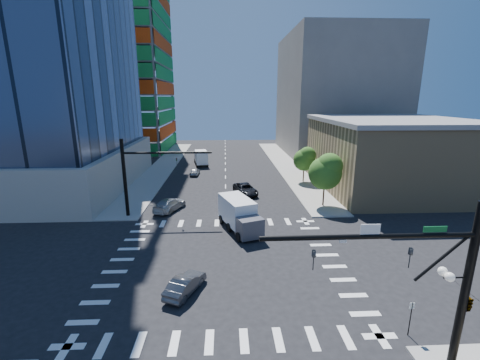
{
  "coord_description": "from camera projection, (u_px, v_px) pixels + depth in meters",
  "views": [
    {
      "loc": [
        0.05,
        -24.55,
        13.66
      ],
      "look_at": [
        1.54,
        8.0,
        5.19
      ],
      "focal_mm": 24.0,
      "sensor_mm": 36.0,
      "label": 1
    }
  ],
  "objects": [
    {
      "name": "sidewalk_ne",
      "position": [
        286.0,
        164.0,
        66.38
      ],
      "size": [
        5.0,
        60.0,
        0.15
      ],
      "primitive_type": "cube",
      "color": "gray",
      "rests_on": "ground"
    },
    {
      "name": "construction_building",
      "position": [
        114.0,
        51.0,
        79.64
      ],
      "size": [
        25.16,
        34.5,
        70.6
      ],
      "color": "slate",
      "rests_on": "ground"
    },
    {
      "name": "no_parking_sign",
      "position": [
        411.0,
        315.0,
        18.6
      ],
      "size": [
        0.3,
        0.06,
        2.2
      ],
      "color": "black",
      "rests_on": "ground"
    },
    {
      "name": "car_sb_near",
      "position": [
        170.0,
        204.0,
        39.66
      ],
      "size": [
        4.02,
        5.64,
        1.52
      ],
      "primitive_type": "imported",
      "rotation": [
        0.0,
        0.0,
        2.74
      ],
      "color": "#B3B3B3",
      "rests_on": "ground"
    },
    {
      "name": "box_truck_near",
      "position": [
        241.0,
        218.0,
        33.41
      ],
      "size": [
        4.66,
        6.8,
        3.29
      ],
      "rotation": [
        0.0,
        0.0,
        0.35
      ],
      "color": "black",
      "rests_on": "ground"
    },
    {
      "name": "car_sb_mid",
      "position": [
        195.0,
        172.0,
        57.63
      ],
      "size": [
        1.72,
        3.82,
        1.27
      ],
      "primitive_type": "imported",
      "rotation": [
        0.0,
        0.0,
        3.08
      ],
      "color": "#989A9F",
      "rests_on": "ground"
    },
    {
      "name": "car_nb_far",
      "position": [
        245.0,
        189.0,
        46.15
      ],
      "size": [
        3.82,
        5.96,
        1.53
      ],
      "primitive_type": "imported",
      "rotation": [
        0.0,
        0.0,
        0.25
      ],
      "color": "black",
      "rests_on": "ground"
    },
    {
      "name": "ground",
      "position": [
        226.0,
        263.0,
        27.17
      ],
      "size": [
        160.0,
        160.0,
        0.0
      ],
      "primitive_type": "plane",
      "color": "black",
      "rests_on": "ground"
    },
    {
      "name": "tree_south",
      "position": [
        326.0,
        171.0,
        39.99
      ],
      "size": [
        4.16,
        4.16,
        6.82
      ],
      "color": "#382316",
      "rests_on": "sidewalk_ne"
    },
    {
      "name": "tree_north",
      "position": [
        305.0,
        159.0,
        51.79
      ],
      "size": [
        3.54,
        3.52,
        5.78
      ],
      "color": "#382316",
      "rests_on": "sidewalk_ne"
    },
    {
      "name": "bg_building_ne",
      "position": [
        335.0,
        95.0,
        78.02
      ],
      "size": [
        24.0,
        30.0,
        28.0
      ],
      "primitive_type": "cube",
      "color": "#67605C",
      "rests_on": "ground"
    },
    {
      "name": "signal_mast_nw",
      "position": [
        137.0,
        171.0,
        36.46
      ],
      "size": [
        10.2,
        0.4,
        9.0
      ],
      "color": "black",
      "rests_on": "sidewalk_nw"
    },
    {
      "name": "car_sb_cross",
      "position": [
        185.0,
        284.0,
        22.93
      ],
      "size": [
        2.89,
        4.17,
        1.3
      ],
      "primitive_type": "imported",
      "rotation": [
        0.0,
        0.0,
        2.72
      ],
      "color": "#414246",
      "rests_on": "ground"
    },
    {
      "name": "commercial_building",
      "position": [
        391.0,
        154.0,
        48.21
      ],
      "size": [
        20.5,
        22.5,
        10.6
      ],
      "color": "tan",
      "rests_on": "ground"
    },
    {
      "name": "box_truck_far",
      "position": [
        201.0,
        158.0,
        66.21
      ],
      "size": [
        3.38,
        6.05,
        3.0
      ],
      "rotation": [
        0.0,
        0.0,
        3.31
      ],
      "color": "black",
      "rests_on": "ground"
    },
    {
      "name": "signal_mast_se",
      "position": [
        448.0,
        284.0,
        15.26
      ],
      "size": [
        10.51,
        2.48,
        9.0
      ],
      "color": "black",
      "rests_on": "sidewalk_se"
    },
    {
      "name": "sidewalk_nw",
      "position": [
        164.0,
        166.0,
        65.27
      ],
      "size": [
        5.0,
        60.0,
        0.15
      ],
      "primitive_type": "cube",
      "color": "gray",
      "rests_on": "ground"
    },
    {
      "name": "road_markings",
      "position": [
        226.0,
        263.0,
        27.17
      ],
      "size": [
        20.0,
        20.0,
        0.01
      ],
      "primitive_type": "cube",
      "color": "silver",
      "rests_on": "ground"
    }
  ]
}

